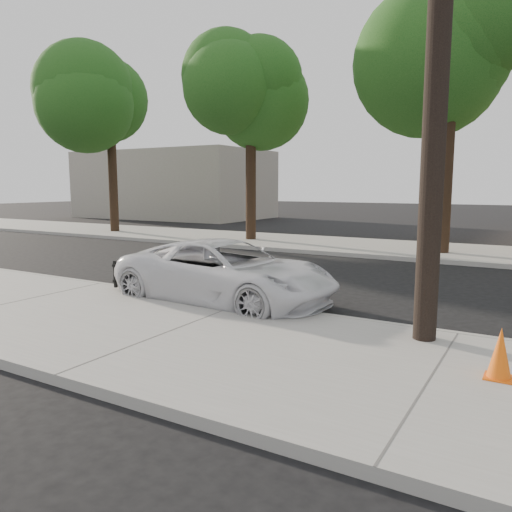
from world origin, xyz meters
name	(u,v)px	position (x,y,z in m)	size (l,w,h in m)	color
ground	(291,291)	(0.00, 0.00, 0.00)	(120.00, 120.00, 0.00)	black
near_sidewalk	(171,335)	(0.00, -4.30, 0.07)	(90.00, 4.40, 0.15)	gray
far_sidewalk	(390,249)	(0.00, 8.50, 0.07)	(90.00, 5.00, 0.15)	gray
curb_near	(243,306)	(0.00, -2.10, 0.07)	(90.00, 0.12, 0.16)	#9E9B93
building_far	(174,185)	(-20.00, 20.00, 2.50)	(14.00, 8.00, 5.00)	gray
utility_pole	(440,23)	(3.60, -2.70, 4.70)	(1.40, 0.34, 9.00)	black
tree_a	(110,101)	(-13.80, 7.85, 6.53)	(4.65, 4.50, 9.00)	black
tree_b	(253,95)	(-5.81, 8.06, 6.15)	(4.34, 4.20, 8.45)	black
tree_c	(459,47)	(2.22, 7.64, 6.91)	(4.96, 4.80, 9.55)	black
police_cruiser	(226,272)	(-0.62, -1.80, 0.67)	(2.21, 4.79, 1.33)	white
traffic_cone	(500,354)	(4.71, -3.87, 0.45)	(0.32, 0.32, 0.63)	#FC610D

